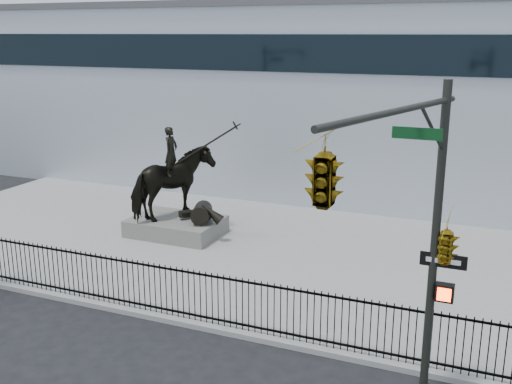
% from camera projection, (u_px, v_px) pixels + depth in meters
% --- Properties ---
extents(ground, '(120.00, 120.00, 0.00)m').
position_uv_depth(ground, '(149.00, 341.00, 15.79)').
color(ground, black).
rests_on(ground, ground).
extents(plaza, '(30.00, 12.00, 0.15)m').
position_uv_depth(plaza, '(253.00, 251.00, 22.00)').
color(plaza, gray).
rests_on(plaza, ground).
extents(building, '(44.00, 14.00, 9.00)m').
position_uv_depth(building, '(346.00, 97.00, 32.45)').
color(building, silver).
rests_on(building, ground).
extents(picket_fence, '(22.10, 0.10, 1.50)m').
position_uv_depth(picket_fence, '(172.00, 291.00, 16.67)').
color(picket_fence, black).
rests_on(picket_fence, plaza).
extents(statue_plinth, '(3.51, 2.42, 0.66)m').
position_uv_depth(statue_plinth, '(176.00, 226.00, 23.58)').
color(statue_plinth, '#63615B').
rests_on(statue_plinth, plaza).
extents(equestrian_statue, '(4.48, 2.78, 3.80)m').
position_uv_depth(equestrian_statue, '(176.00, 185.00, 23.11)').
color(equestrian_statue, black).
rests_on(equestrian_statue, statue_plinth).
extents(traffic_signal_right, '(2.17, 6.86, 7.00)m').
position_uv_depth(traffic_signal_right, '(393.00, 213.00, 10.34)').
color(traffic_signal_right, '#262923').
rests_on(traffic_signal_right, ground).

